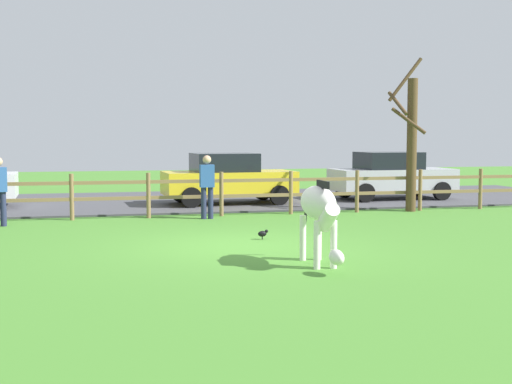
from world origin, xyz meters
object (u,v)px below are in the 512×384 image
Objects in this scene: zebra at (320,210)px; visitor_right_of_tree at (207,184)px; parked_car_yellow at (228,178)px; crow_on_grass at (263,233)px; parked_car_silver at (391,175)px; bare_tree at (411,140)px.

zebra is 6.77m from visitor_right_of_tree.
zebra is 0.47× the size of parked_car_yellow.
crow_on_grass is (-0.22, 2.95, -0.80)m from zebra.
parked_car_silver is 2.47× the size of visitor_right_of_tree.
parked_car_yellow is at bearing 70.00° from visitor_right_of_tree.
crow_on_grass is at bearing -141.92° from bare_tree.
bare_tree is at bearing 54.28° from zebra.
visitor_right_of_tree is at bearing -152.18° from parked_car_silver.
parked_car_yellow is 3.49m from visitor_right_of_tree.
bare_tree reaches higher than crow_on_grass.
visitor_right_of_tree is (-0.75, 6.73, -0.02)m from zebra.
crow_on_grass is at bearing -130.32° from parked_car_silver.
crow_on_grass is (-5.37, -4.21, -1.89)m from bare_tree.
crow_on_grass is 0.13× the size of visitor_right_of_tree.
parked_car_yellow is at bearing -176.93° from parked_car_silver.
visitor_right_of_tree reaches higher than parked_car_yellow.
visitor_right_of_tree is (-0.53, 3.78, 0.78)m from crow_on_grass.
crow_on_grass is at bearing -81.98° from visitor_right_of_tree.
parked_car_yellow is (0.44, 10.01, -0.08)m from zebra.
visitor_right_of_tree reaches higher than parked_car_silver.
parked_car_silver is at bearing 74.48° from bare_tree.
bare_tree is at bearing -105.52° from parked_car_silver.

